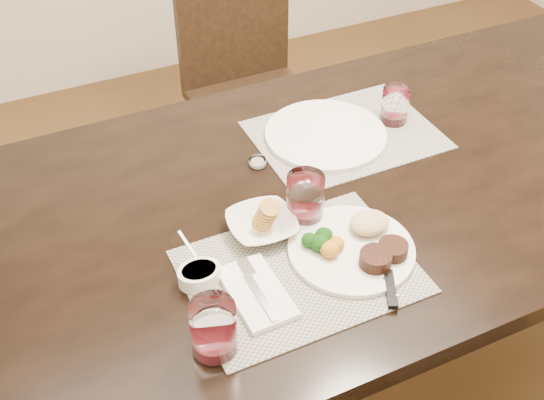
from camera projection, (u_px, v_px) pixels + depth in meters
name	position (u px, v px, depth m)	size (l,w,h in m)	color
ground_plane	(368.00, 354.00, 2.15)	(4.50, 4.50, 0.00)	#432C15
dining_table	(392.00, 192.00, 1.72)	(2.00, 1.00, 0.75)	black
chair_far	(246.00, 77.00, 2.46)	(0.42, 0.42, 0.90)	black
placemat_near	(300.00, 271.00, 1.39)	(0.46, 0.34, 0.00)	gray
placemat_far	(345.00, 135.00, 1.76)	(0.46, 0.34, 0.00)	gray
dinner_plate	(357.00, 245.00, 1.43)	(0.27, 0.27, 0.05)	silver
napkin_fork	(257.00, 292.00, 1.34)	(0.11, 0.18, 0.02)	white
steak_knife	(383.00, 280.00, 1.37)	(0.07, 0.22, 0.01)	silver
cracker_bowl	(262.00, 225.00, 1.47)	(0.15, 0.15, 0.07)	silver
sauce_ramekin	(199.00, 275.00, 1.36)	(0.09, 0.13, 0.07)	silver
wine_glass_near	(305.00, 200.00, 1.48)	(0.08, 0.08, 0.11)	white
far_plate	(326.00, 134.00, 1.75)	(0.31, 0.31, 0.01)	silver
wine_glass_far	(395.00, 107.00, 1.78)	(0.07, 0.07, 0.10)	white
wine_glass_side	(214.00, 331.00, 1.22)	(0.08, 0.08, 0.12)	white
salt_cellar	(257.00, 162.00, 1.66)	(0.04, 0.04, 0.02)	white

